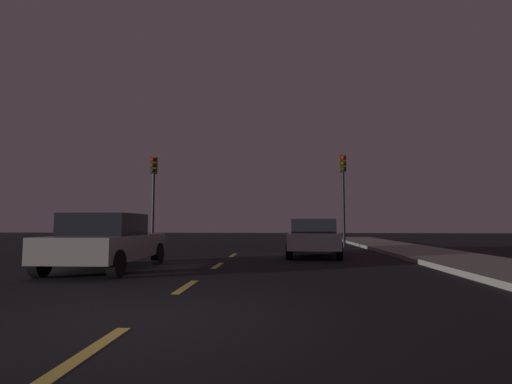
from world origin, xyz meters
The scene contains 10 objects.
ground_plane centered at (0.00, 7.00, 0.00)m, with size 80.00×80.00×0.00m, color black.
sidewalk_curb_right centered at (7.50, 7.00, 0.07)m, with size 3.00×40.00×0.15m, color gray.
lane_stripe_nearest centered at (0.00, -1.20, 0.00)m, with size 0.16×1.60×0.01m, color #EACC4C.
lane_stripe_second centered at (0.00, 2.60, 0.00)m, with size 0.16×1.60×0.01m, color #EACC4C.
lane_stripe_third centered at (0.00, 6.40, 0.00)m, with size 0.16×1.60×0.01m, color #EACC4C.
lane_stripe_fourth centered at (0.00, 10.20, 0.00)m, with size 0.16×1.60×0.01m, color #EACC4C.
traffic_signal_left centered at (-4.99, 15.40, 3.38)m, with size 0.32×0.38×4.82m.
traffic_signal_right centered at (5.12, 15.40, 3.38)m, with size 0.32×0.38×4.82m.
car_stopped_ahead centered at (3.09, 9.94, 0.72)m, with size 2.18×4.36×1.39m.
car_adjacent_lane centered at (-2.75, 5.10, 0.76)m, with size 2.02×4.13×1.49m.
Camera 1 is at (1.84, -4.95, 1.22)m, focal length 27.18 mm.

